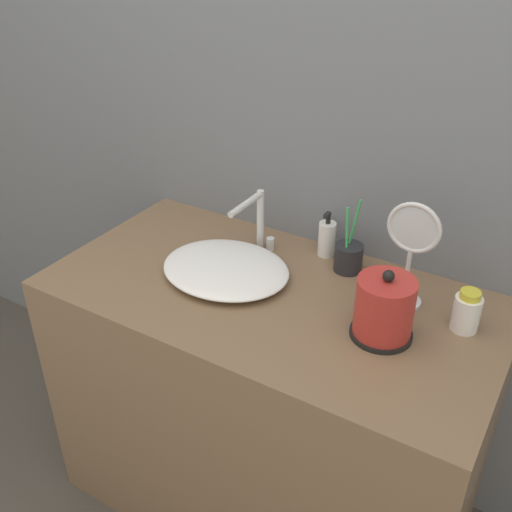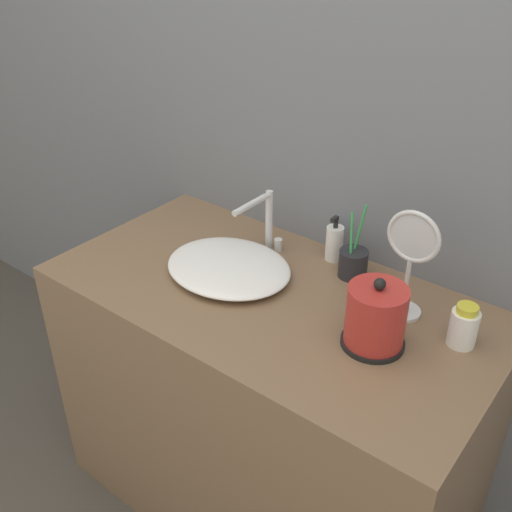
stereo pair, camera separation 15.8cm
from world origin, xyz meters
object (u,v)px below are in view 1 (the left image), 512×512
Objects in this scene: electric_kettle at (384,311)px; vanity_mirror at (411,248)px; toothbrush_cup at (348,257)px; faucet at (257,218)px; shampoo_bottle at (467,312)px; lotion_bottle at (327,238)px.

vanity_mirror reaches higher than electric_kettle.
toothbrush_cup reaches higher than electric_kettle.
faucet reaches higher than shampoo_bottle.
vanity_mirror is at bearing 170.07° from shampoo_bottle.
vanity_mirror reaches higher than toothbrush_cup.
faucet is 0.21m from lotion_bottle.
faucet is 1.69× the size of shampoo_bottle.
lotion_bottle is 0.47m from shampoo_bottle.
electric_kettle is at bearing -44.84° from lotion_bottle.
shampoo_bottle is at bearing -5.65° from faucet.
faucet reaches higher than electric_kettle.
vanity_mirror is at bearing -21.40° from toothbrush_cup.
electric_kettle is 0.40m from lotion_bottle.
electric_kettle is at bearing -50.72° from toothbrush_cup.
vanity_mirror is at bearing -4.12° from faucet.
lotion_bottle is at bearing 156.74° from vanity_mirror.
electric_kettle is 0.84× the size of toothbrush_cup.
lotion_bottle is 0.32m from vanity_mirror.
lotion_bottle is at bearing 135.16° from electric_kettle.
faucet is 0.85× the size of toothbrush_cup.
toothbrush_cup is 1.99× the size of shampoo_bottle.
shampoo_bottle is (0.16, 0.13, -0.02)m from electric_kettle.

